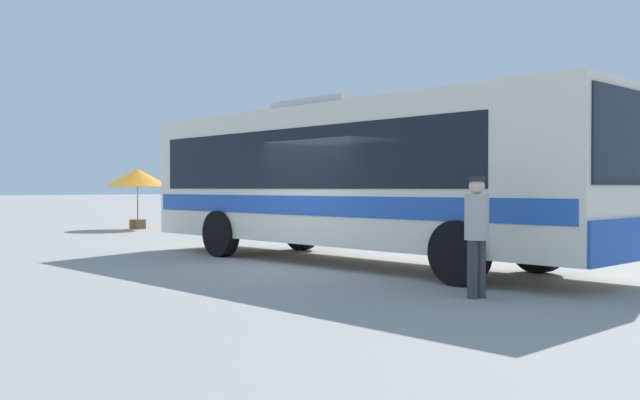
% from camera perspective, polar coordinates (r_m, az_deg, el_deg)
% --- Properties ---
extents(ground_plane, '(300.00, 300.00, 0.00)m').
position_cam_1_polar(ground_plane, '(21.66, 17.11, -3.18)').
color(ground_plane, gray).
extents(coach_bus_cream_blue, '(11.29, 3.21, 3.42)m').
position_cam_1_polar(coach_bus_cream_blue, '(14.49, 2.59, 2.08)').
color(coach_bus_cream_blue, silver).
rests_on(coach_bus_cream_blue, ground_plane).
extents(attendant_by_bus_door, '(0.41, 0.41, 1.71)m').
position_cam_1_polar(attendant_by_bus_door, '(10.07, 12.65, -2.31)').
color(attendant_by_bus_door, '#38383D').
rests_on(attendant_by_bus_door, ground_plane).
extents(vendor_umbrella_near_gate_orange, '(2.47, 2.47, 2.29)m').
position_cam_1_polar(vendor_umbrella_near_gate_orange, '(27.46, -14.66, 1.72)').
color(vendor_umbrella_near_gate_orange, gray).
rests_on(vendor_umbrella_near_gate_orange, ground_plane).
extents(parked_car_leftmost_red, '(4.33, 2.15, 1.51)m').
position_cam_1_polar(parked_car_leftmost_red, '(39.67, 7.76, -0.13)').
color(parked_car_leftmost_red, red).
rests_on(parked_car_leftmost_red, ground_plane).
extents(parked_car_second_white, '(4.53, 2.29, 1.48)m').
position_cam_1_polar(parked_car_second_white, '(36.97, 14.99, -0.26)').
color(parked_car_second_white, silver).
rests_on(parked_car_second_white, ground_plane).
extents(utility_pole_near, '(1.80, 0.37, 7.09)m').
position_cam_1_polar(utility_pole_near, '(40.97, 19.72, 3.94)').
color(utility_pole_near, '#4C3823').
rests_on(utility_pole_near, ground_plane).
extents(roadside_tree_left, '(5.40, 5.40, 6.82)m').
position_cam_1_polar(roadside_tree_left, '(50.33, 10.95, 4.32)').
color(roadside_tree_left, brown).
rests_on(roadside_tree_left, ground_plane).
extents(roadside_tree_midleft, '(3.91, 3.91, 6.78)m').
position_cam_1_polar(roadside_tree_midleft, '(44.64, 20.62, 5.46)').
color(roadside_tree_midleft, brown).
rests_on(roadside_tree_midleft, ground_plane).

